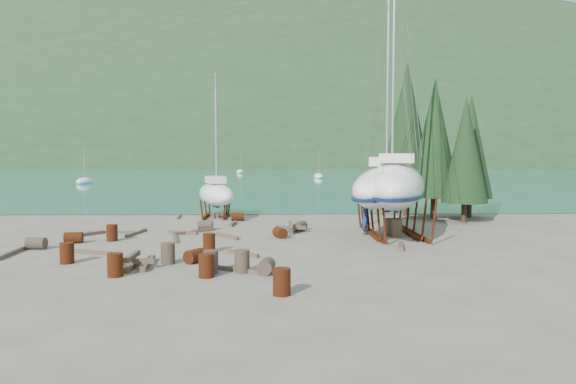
{
  "coord_description": "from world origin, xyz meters",
  "views": [
    {
      "loc": [
        1.16,
        -24.38,
        4.5
      ],
      "look_at": [
        1.84,
        3.0,
        2.59
      ],
      "focal_mm": 32.0,
      "sensor_mm": 36.0,
      "label": 1
    }
  ],
  "objects_px": {
    "small_sailboat_shore": "(216,194)",
    "worker": "(365,219)",
    "large_sailboat_far": "(388,187)",
    "large_sailboat_near": "(394,185)"
  },
  "relations": [
    {
      "from": "worker",
      "to": "small_sailboat_shore",
      "type": "bearing_deg",
      "value": 58.36
    },
    {
      "from": "large_sailboat_far",
      "to": "worker",
      "type": "distance_m",
      "value": 2.31
    },
    {
      "from": "large_sailboat_near",
      "to": "large_sailboat_far",
      "type": "distance_m",
      "value": 0.54
    },
    {
      "from": "small_sailboat_shore",
      "to": "worker",
      "type": "height_order",
      "value": "small_sailboat_shore"
    },
    {
      "from": "large_sailboat_near",
      "to": "large_sailboat_far",
      "type": "relative_size",
      "value": 1.06
    },
    {
      "from": "large_sailboat_far",
      "to": "small_sailboat_shore",
      "type": "distance_m",
      "value": 13.77
    },
    {
      "from": "small_sailboat_shore",
      "to": "worker",
      "type": "bearing_deg",
      "value": -62.68
    },
    {
      "from": "large_sailboat_near",
      "to": "large_sailboat_far",
      "type": "height_order",
      "value": "large_sailboat_near"
    },
    {
      "from": "large_sailboat_near",
      "to": "small_sailboat_shore",
      "type": "distance_m",
      "value": 14.25
    },
    {
      "from": "large_sailboat_far",
      "to": "small_sailboat_shore",
      "type": "bearing_deg",
      "value": 167.34
    }
  ]
}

